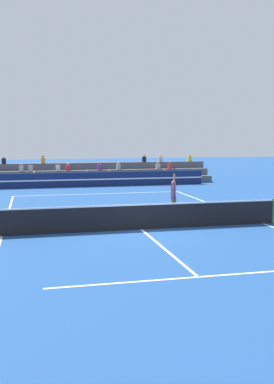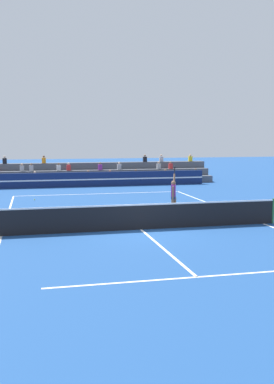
% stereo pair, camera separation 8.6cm
% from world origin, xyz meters
% --- Properties ---
extents(ground_plane, '(120.00, 120.00, 0.00)m').
position_xyz_m(ground_plane, '(0.00, 0.00, 0.00)').
color(ground_plane, navy).
extents(court_lines, '(11.10, 23.90, 0.01)m').
position_xyz_m(court_lines, '(0.00, 0.00, 0.00)').
color(court_lines, white).
rests_on(court_lines, ground).
extents(tennis_net, '(12.00, 0.10, 1.10)m').
position_xyz_m(tennis_net, '(0.00, 0.00, 0.54)').
color(tennis_net, '#2D6B38').
rests_on(tennis_net, ground).
extents(sponsor_banner_wall, '(18.00, 0.26, 1.10)m').
position_xyz_m(sponsor_banner_wall, '(0.00, 16.40, 0.55)').
color(sponsor_banner_wall, navy).
rests_on(sponsor_banner_wall, ground).
extents(bleacher_stand, '(20.56, 2.85, 2.28)m').
position_xyz_m(bleacher_stand, '(0.00, 18.94, 0.65)').
color(bleacher_stand, '#4C515B').
rests_on(bleacher_stand, ground).
extents(tennis_player, '(0.58, 1.06, 2.44)m').
position_xyz_m(tennis_player, '(2.24, 2.69, 0.99)').
color(tennis_player, brown).
rests_on(tennis_player, ground).
extents(tennis_ball, '(0.07, 0.07, 0.07)m').
position_xyz_m(tennis_ball, '(-4.20, 9.76, 0.03)').
color(tennis_ball, '#C6DB33').
rests_on(tennis_ball, ground).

